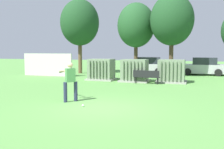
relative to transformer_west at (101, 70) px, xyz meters
The scene contains 13 objects.
ground_plane 9.70m from the transformer_west, 69.39° to the right, with size 96.00×96.00×0.00m, color #5B9947.
fence_panel 5.90m from the transformer_west, 165.71° to the left, with size 4.80×0.12×2.00m, color beige.
transformer_west is the anchor object (origin of this frame).
transformer_mid_west 2.67m from the transformer_west, ahead, with size 2.10×1.70×1.62m.
transformer_mid_east 5.27m from the transformer_west, ahead, with size 2.10×1.70×1.62m.
park_bench 3.88m from the transformer_west, 16.86° to the right, with size 1.81×0.47×0.92m.
batter 8.35m from the transformer_west, 78.73° to the right, with size 1.36×1.27×1.74m.
sports_ball 9.38m from the transformer_west, 73.75° to the right, with size 0.09×0.09×0.09m, color white.
tree_left 7.58m from the transformer_west, 130.44° to the left, with size 3.80×3.80×7.27m.
tree_center_left 6.90m from the transformer_west, 75.81° to the left, with size 3.53×3.53×6.75m.
tree_center_right 7.70m from the transformer_west, 42.41° to the left, with size 3.72×3.72×7.10m.
parked_car_leftmost 6.99m from the transformer_west, 70.71° to the left, with size 4.25×2.02×1.62m.
parked_car_left_of_center 10.19m from the transformer_west, 42.02° to the left, with size 4.29×2.10×1.62m.
Camera 1 is at (3.50, -9.06, 2.25)m, focal length 40.53 mm.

